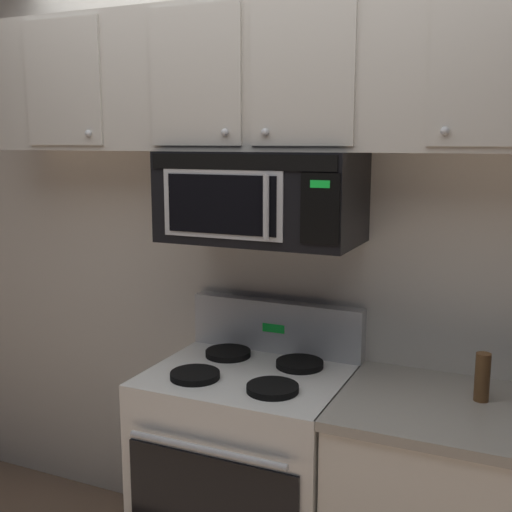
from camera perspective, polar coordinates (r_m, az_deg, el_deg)
The scene contains 5 objects.
back_wall at distance 2.74m, azimuth 2.57°, elevation 1.01°, with size 5.20×0.10×2.70m, color silver.
stove_range at distance 2.71m, azimuth -0.60°, elevation -18.89°, with size 0.76×0.69×1.12m.
over_range_microwave at distance 2.49m, azimuth 0.47°, elevation 5.30°, with size 0.76×0.43×0.35m.
upper_cabinets at distance 2.52m, azimuth 0.79°, elevation 15.61°, with size 2.50×0.36×0.55m.
pepper_mill at distance 2.37m, azimuth 19.56°, elevation -10.16°, with size 0.05×0.05×0.17m, color brown.
Camera 1 is at (1.00, -1.73, 1.79)m, focal length 44.80 mm.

